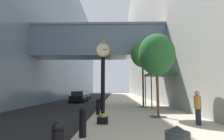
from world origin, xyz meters
TOP-DOWN VIEW (x-y plane):
  - ground_plane at (0.00, 27.00)m, footprint 110.00×110.00m
  - sidewalk_right at (3.57, 30.00)m, footprint 7.13×80.00m
  - building_block_left at (-12.25, 29.88)m, footprint 24.30×80.00m
  - building_block_right at (11.63, 30.00)m, footprint 9.00×80.00m
  - street_clock at (0.94, 7.51)m, footprint 0.84×0.55m
  - bollard_second at (0.38, 4.94)m, footprint 0.29×0.29m
  - bollard_fourth at (0.38, 10.67)m, footprint 0.29×0.29m
  - bollard_fifth at (0.38, 13.53)m, footprint 0.29×0.29m
  - bollard_sixth at (0.38, 16.39)m, footprint 0.29×0.29m
  - street_tree_near at (4.39, 9.75)m, footprint 2.42×2.42m
  - street_tree_mid_near at (4.39, 15.84)m, footprint 2.37×2.37m
  - pedestrian_walking at (5.82, 7.25)m, footprint 0.49×0.52m
  - storefront_awning at (5.89, 15.39)m, footprint 2.40×3.60m
  - car_black_near at (-3.70, 23.52)m, footprint 2.16×4.50m
  - car_blue_mid at (-4.36, 30.10)m, footprint 2.22×4.51m

SIDE VIEW (x-z plane):
  - ground_plane at x=0.00m, z-range 0.00..0.00m
  - sidewalk_right at x=3.57m, z-range 0.00..0.14m
  - bollard_second at x=0.38m, z-range 0.17..1.30m
  - bollard_fourth at x=0.38m, z-range 0.17..1.30m
  - bollard_fifth at x=0.38m, z-range 0.17..1.30m
  - bollard_sixth at x=0.38m, z-range 0.17..1.30m
  - car_blue_mid at x=-4.36m, z-range -0.02..1.55m
  - car_black_near at x=-3.70m, z-range -0.02..1.58m
  - pedestrian_walking at x=5.82m, z-range 0.19..1.91m
  - street_clock at x=0.94m, z-range 0.36..4.87m
  - storefront_awning at x=5.89m, z-range 1.63..4.93m
  - street_tree_near at x=4.39m, z-range 1.48..6.99m
  - street_tree_mid_near at x=4.39m, z-range 2.11..8.84m
  - building_block_left at x=-12.25m, z-range -0.05..25.16m
  - building_block_right at x=11.63m, z-range 0.00..33.77m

